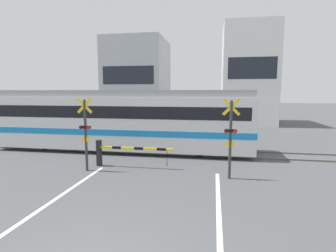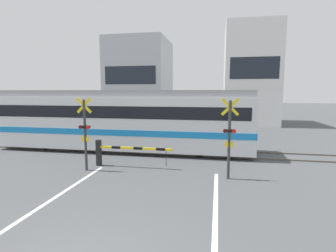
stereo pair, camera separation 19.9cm
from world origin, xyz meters
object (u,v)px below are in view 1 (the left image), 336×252
(crossing_signal_left, at_px, (86,131))
(pedestrian, at_px, (179,122))
(crossing_barrier_near, at_px, (116,151))
(crossing_barrier_far, at_px, (208,132))
(commuter_train, at_px, (122,119))
(crossing_signal_right, at_px, (230,135))

(crossing_signal_left, bearing_deg, pedestrian, 76.79)
(pedestrian, bearing_deg, crossing_signal_left, -103.21)
(crossing_barrier_near, relative_size, pedestrian, 2.24)
(crossing_barrier_near, xyz_separation_m, crossing_barrier_far, (3.92, 6.46, 0.00))
(commuter_train, relative_size, pedestrian, 9.22)
(crossing_barrier_far, relative_size, pedestrian, 2.24)
(crossing_signal_left, height_order, crossing_signal_right, same)
(commuter_train, relative_size, crossing_signal_left, 4.61)
(commuter_train, xyz_separation_m, crossing_signal_left, (-0.16, -4.05, -0.11))
(crossing_barrier_near, distance_m, pedestrian, 10.15)
(crossing_barrier_far, height_order, crossing_signal_left, crossing_signal_left)
(commuter_train, bearing_deg, crossing_signal_right, -34.85)
(crossing_signal_left, xyz_separation_m, pedestrian, (2.55, 10.84, -0.84))
(crossing_barrier_near, relative_size, crossing_signal_right, 1.12)
(crossing_signal_left, distance_m, crossing_signal_right, 5.98)
(crossing_barrier_near, height_order, pedestrian, pedestrian)
(commuter_train, distance_m, crossing_signal_right, 7.09)
(crossing_signal_right, relative_size, pedestrian, 2.00)
(commuter_train, height_order, crossing_barrier_far, commuter_train)
(crossing_barrier_near, bearing_deg, crossing_signal_left, -141.86)
(crossing_barrier_far, distance_m, crossing_signal_left, 8.85)
(crossing_barrier_near, xyz_separation_m, crossing_signal_right, (4.95, -0.81, 1.01))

